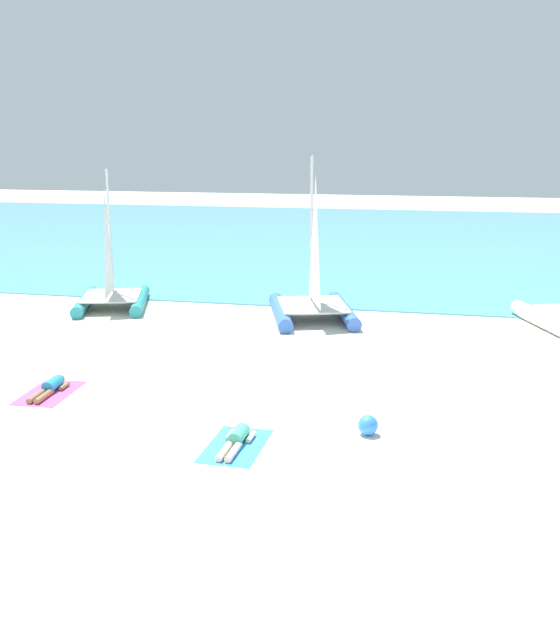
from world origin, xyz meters
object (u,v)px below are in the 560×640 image
sailboat_blue (313,296)px  beach_ball (368,425)px  sunbather_right (237,439)px  sunbather_left (50,387)px  towel_left (49,393)px  towel_right (236,446)px  sailboat_teal (111,288)px

sailboat_blue → beach_ball: size_ratio=12.81×
sunbather_right → beach_ball: 2.74m
sunbather_left → beach_ball: (7.77, -1.00, 0.08)m
towel_left → beach_ball: size_ratio=4.47×
sunbather_right → towel_right: bearing=-90.0°
sailboat_teal → towel_right: bearing=-73.1°
towel_left → sunbather_right: sunbather_right is taller
sailboat_teal → sunbather_left: sailboat_teal is taller
sailboat_teal → sailboat_blue: sailboat_blue is taller
towel_left → sunbather_right: 5.63m
sailboat_blue → towel_right: (0.37, -10.94, -0.81)m
towel_left → towel_right: size_ratio=1.00×
towel_left → sailboat_blue: bearing=61.1°
sailboat_blue → towel_left: bearing=-136.2°
towel_left → sunbather_right: bearing=-21.0°
sailboat_teal → beach_ball: sailboat_teal is taller
sailboat_blue → sunbather_right: bearing=-105.4°
sailboat_blue → towel_right: bearing=-105.4°
sailboat_teal → towel_left: (2.55, -8.99, -0.73)m
sailboat_teal → sailboat_blue: 7.43m
towel_left → sunbather_left: size_ratio=1.21×
sunbather_left → sunbather_right: (5.26, -2.08, 0.00)m
towel_right → sunbather_right: sunbather_right is taller
sailboat_teal → towel_right: 13.56m
sailboat_teal → sunbather_right: size_ratio=3.17×
sunbather_right → beach_ball: size_ratio=3.67×
sunbather_right → sailboat_teal: bearing=126.1°
towel_right → towel_left: bearing=158.4°
towel_right → beach_ball: 2.77m
sailboat_blue → towel_left: (-4.88, -8.86, -0.81)m
sunbather_left → sunbather_right: 5.65m
towel_right → sunbather_right: 0.14m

